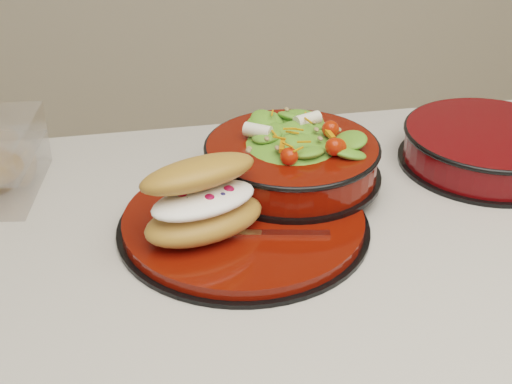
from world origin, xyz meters
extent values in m
cube|color=#BCB8AC|center=(0.00, 0.00, 0.88)|extent=(1.24, 0.74, 0.04)
cylinder|color=black|center=(0.08, 0.05, 0.90)|extent=(0.32, 0.32, 0.01)
cylinder|color=#620B03|center=(0.08, 0.05, 0.91)|extent=(0.30, 0.30, 0.01)
torus|color=black|center=(0.09, 0.04, 0.92)|extent=(0.17, 0.17, 0.01)
cylinder|color=black|center=(0.16, 0.14, 0.92)|extent=(0.24, 0.24, 0.01)
cylinder|color=#620B03|center=(0.16, 0.14, 0.95)|extent=(0.23, 0.23, 0.04)
torus|color=black|center=(0.16, 0.14, 0.97)|extent=(0.24, 0.24, 0.01)
ellipsoid|color=#3D711F|center=(0.16, 0.14, 0.97)|extent=(0.20, 0.20, 0.08)
sphere|color=red|center=(0.21, 0.14, 1.01)|extent=(0.02, 0.02, 0.02)
sphere|color=red|center=(0.16, 0.19, 1.01)|extent=(0.02, 0.02, 0.02)
sphere|color=red|center=(0.11, 0.14, 1.01)|extent=(0.02, 0.02, 0.02)
sphere|color=red|center=(0.16, 0.09, 1.01)|extent=(0.02, 0.02, 0.02)
cylinder|color=silver|center=(0.19, 0.18, 1.01)|extent=(0.04, 0.04, 0.02)
cylinder|color=silver|center=(0.12, 0.16, 1.01)|extent=(0.04, 0.04, 0.02)
cube|color=orange|center=(0.14, 0.11, 1.01)|extent=(0.03, 0.03, 0.01)
cube|color=orange|center=(0.21, 0.13, 1.01)|extent=(0.03, 0.02, 0.01)
ellipsoid|color=#AF6B35|center=(0.03, 0.02, 0.94)|extent=(0.17, 0.13, 0.04)
ellipsoid|color=white|center=(0.03, 0.02, 0.97)|extent=(0.15, 0.11, 0.02)
ellipsoid|color=#AF6B35|center=(0.03, 0.04, 0.99)|extent=(0.16, 0.12, 0.04)
sphere|color=#A60B29|center=(0.00, 0.02, 0.97)|extent=(0.02, 0.02, 0.02)
sphere|color=#A60B29|center=(0.03, 0.01, 0.97)|extent=(0.02, 0.02, 0.02)
sphere|color=#A60B29|center=(0.06, 0.03, 0.97)|extent=(0.02, 0.02, 0.02)
sphere|color=#191947|center=(0.02, 0.03, 0.97)|extent=(0.01, 0.01, 0.01)
sphere|color=#191947|center=(0.04, 0.02, 0.97)|extent=(0.01, 0.01, 0.01)
sphere|color=#191947|center=(0.03, 0.02, 0.97)|extent=(0.01, 0.01, 0.01)
sphere|color=#191947|center=(0.05, 0.01, 0.97)|extent=(0.01, 0.01, 0.01)
sphere|color=#191947|center=(0.01, 0.01, 0.97)|extent=(0.01, 0.01, 0.01)
cube|color=silver|center=(0.11, 0.00, 0.92)|extent=(0.13, 0.04, 0.00)
cube|color=silver|center=(0.03, 0.02, 0.92)|extent=(0.04, 0.03, 0.00)
cylinder|color=black|center=(0.46, 0.16, 0.90)|extent=(0.26, 0.26, 0.01)
cylinder|color=#540506|center=(0.46, 0.16, 0.93)|extent=(0.24, 0.24, 0.05)
torus|color=black|center=(0.46, 0.16, 0.95)|extent=(0.25, 0.25, 0.01)
camera|label=1|loc=(-0.05, -0.69, 1.39)|focal=50.00mm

